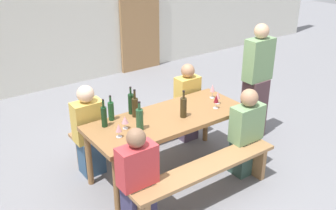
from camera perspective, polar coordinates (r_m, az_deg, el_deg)
name	(u,v)px	position (r m, az deg, el deg)	size (l,w,h in m)	color
ground_plane	(168,171)	(4.87, 0.00, -9.67)	(24.00, 24.00, 0.00)	slate
wooden_door	(140,19)	(8.04, -4.13, 12.42)	(0.90, 0.06, 2.10)	#9E7247
tasting_table	(168,123)	(4.53, 0.00, -2.69)	(1.92, 0.77, 0.75)	olive
bench_near	(205,173)	(4.23, 5.52, -9.97)	(1.82, 0.30, 0.45)	#9E7247
bench_far	(138,125)	(5.18, -4.44, -2.95)	(1.82, 0.30, 0.45)	#9E7247
wine_bottle_0	(135,107)	(4.46, -4.86, -0.26)	(0.07, 0.07, 0.33)	#332814
wine_bottle_1	(131,103)	(4.54, -5.45, 0.25)	(0.07, 0.07, 0.34)	#143319
wine_bottle_2	(140,119)	(4.17, -4.18, -2.07)	(0.08, 0.08, 0.33)	#234C2D
wine_bottle_3	(104,116)	(4.28, -9.36, -1.65)	(0.06, 0.06, 0.33)	#143319
wine_bottle_4	(183,107)	(4.44, 2.28, -0.30)	(0.07, 0.07, 0.33)	#332814
wine_bottle_5	(111,111)	(4.41, -8.35, -0.83)	(0.07, 0.07, 0.30)	#194723
wine_glass_0	(218,96)	(4.82, 7.31, 1.38)	(0.06, 0.06, 0.16)	silver
wine_glass_1	(216,99)	(4.68, 7.09, 0.85)	(0.06, 0.06, 0.18)	silver
wine_glass_2	(119,128)	(4.05, -7.26, -3.40)	(0.07, 0.07, 0.15)	silver
wine_glass_3	(125,120)	(4.21, -6.34, -2.21)	(0.08, 0.08, 0.15)	silver
wine_glass_4	(213,89)	(4.97, 6.55, 2.41)	(0.06, 0.06, 0.19)	silver
seated_guest_near_0	(138,180)	(3.88, -4.46, -10.86)	(0.39, 0.24, 1.06)	#3A375C
seated_guest_near_1	(246,135)	(4.69, 11.35, -4.27)	(0.40, 0.24, 1.09)	#314C42
seated_guest_far_0	(89,133)	(4.67, -11.48, -3.99)	(0.35, 0.24, 1.14)	#335272
seated_guest_far_1	(187,104)	(5.36, 2.82, 0.15)	(0.32, 0.24, 1.10)	#53425A
standing_host	(256,85)	(5.43, 12.81, 2.88)	(0.40, 0.24, 1.63)	#50353A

